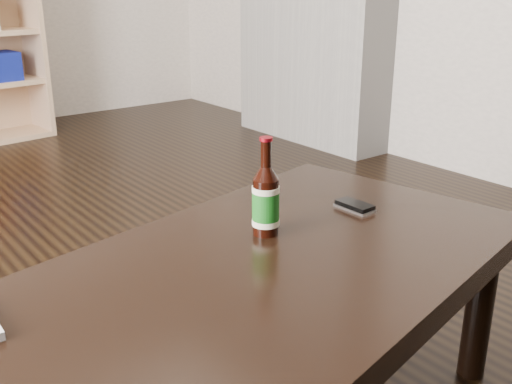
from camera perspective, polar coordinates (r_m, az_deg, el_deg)
floor at (r=2.20m, az=-20.03°, el=-11.24°), size 5.00×6.00×0.01m
coffee_table at (r=1.39m, az=1.64°, el=-8.64°), size 1.41×0.99×0.48m
beer_bottle at (r=1.45m, az=0.93°, el=-0.85°), size 0.09×0.09×0.25m
phone at (r=1.66m, az=9.38°, el=-1.33°), size 0.06×0.11×0.02m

